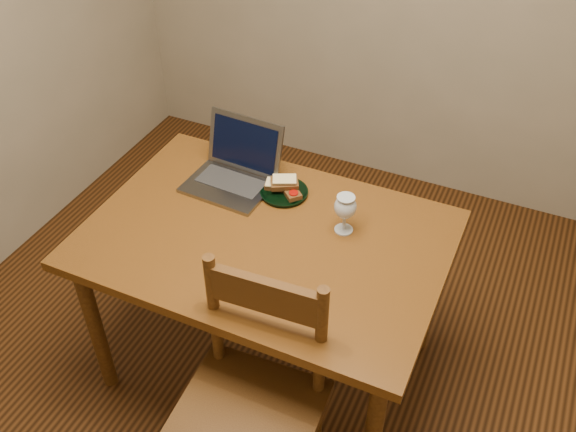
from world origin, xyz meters
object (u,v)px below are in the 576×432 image
at_px(plate, 284,192).
at_px(milk_glass, 345,214).
at_px(table, 266,253).
at_px(laptop, 236,166).
at_px(chair, 250,399).

distance_m(plate, milk_glass, 0.31).
bearing_deg(table, plate, 99.34).
height_order(table, laptop, laptop).
height_order(chair, laptop, laptop).
height_order(table, chair, chair).
bearing_deg(laptop, table, -41.84).
xyz_separation_m(table, chair, (0.19, -0.51, -0.13)).
xyz_separation_m(table, plate, (-0.04, 0.25, 0.09)).
height_order(milk_glass, laptop, laptop).
height_order(plate, laptop, laptop).
bearing_deg(milk_glass, plate, 160.25).
bearing_deg(table, chair, -69.68).
relative_size(table, plate, 6.88).
relative_size(milk_glass, laptop, 0.46).
height_order(plate, milk_glass, milk_glass).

